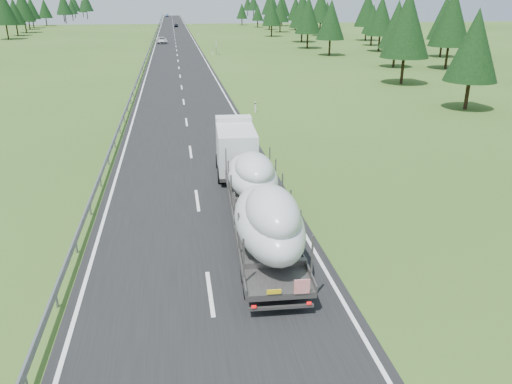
{
  "coord_description": "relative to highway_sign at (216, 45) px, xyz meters",
  "views": [
    {
      "loc": [
        -0.84,
        -15.59,
        10.04
      ],
      "look_at": [
        2.55,
        5.29,
        1.76
      ],
      "focal_mm": 35.0,
      "sensor_mm": 36.0,
      "label": 1
    }
  ],
  "objects": [
    {
      "name": "ground",
      "position": [
        -7.2,
        -80.0,
        -1.81
      ],
      "size": [
        400.0,
        400.0,
        0.0
      ],
      "primitive_type": "plane",
      "color": "#32521B",
      "rests_on": "ground"
    },
    {
      "name": "road_surface",
      "position": [
        -7.2,
        20.0,
        -1.8
      ],
      "size": [
        10.0,
        400.0,
        0.02
      ],
      "primitive_type": "cube",
      "color": "black",
      "rests_on": "ground"
    },
    {
      "name": "guardrail",
      "position": [
        -12.5,
        19.94,
        -1.21
      ],
      "size": [
        0.1,
        400.0,
        0.76
      ],
      "color": "slate",
      "rests_on": "ground"
    },
    {
      "name": "marker_posts",
      "position": [
        -0.7,
        75.0,
        -1.27
      ],
      "size": [
        0.13,
        350.08,
        1.0
      ],
      "color": "silver",
      "rests_on": "ground"
    },
    {
      "name": "highway_sign",
      "position": [
        0.0,
        0.0,
        0.0
      ],
      "size": [
        0.08,
        0.9,
        2.6
      ],
      "color": "slate",
      "rests_on": "ground"
    },
    {
      "name": "tree_line_right",
      "position": [
        31.29,
        23.41,
        5.12
      ],
      "size": [
        27.39,
        314.81,
        12.62
      ],
      "color": "black",
      "rests_on": "ground"
    },
    {
      "name": "boat_truck",
      "position": [
        -4.65,
        -74.13,
        0.08
      ],
      "size": [
        3.0,
        17.13,
        3.62
      ],
      "color": "silver",
      "rests_on": "ground"
    },
    {
      "name": "distant_van",
      "position": [
        -10.37,
        27.18,
        -1.1
      ],
      "size": [
        2.78,
        5.25,
        1.41
      ],
      "primitive_type": "imported",
      "rotation": [
        0.0,
        0.0,
        0.09
      ],
      "color": "silver",
      "rests_on": "ground"
    },
    {
      "name": "distant_car_dark",
      "position": [
        -6.2,
        95.78,
        -1.17
      ],
      "size": [
        1.74,
        3.82,
        1.27
      ],
      "primitive_type": "imported",
      "rotation": [
        0.0,
        0.0,
        -0.07
      ],
      "color": "black",
      "rests_on": "ground"
    },
    {
      "name": "distant_car_blue",
      "position": [
        -9.73,
        199.78,
        -1.13
      ],
      "size": [
        1.51,
        4.16,
        1.36
      ],
      "primitive_type": "imported",
      "rotation": [
        0.0,
        0.0,
        -0.02
      ],
      "color": "#1A2948",
      "rests_on": "ground"
    }
  ]
}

